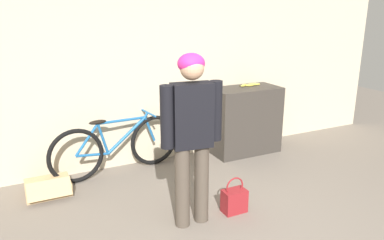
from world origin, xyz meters
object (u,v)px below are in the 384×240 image
Objects in this scene: person at (192,128)px; cardboard_box at (48,187)px; bicycle at (117,146)px; banana at (250,85)px; handbag at (234,200)px.

person reaches higher than cardboard_box.
bicycle is 2.10m from banana.
bicycle is 3.54× the size of cardboard_box.
banana is 0.70× the size of cardboard_box.
bicycle is 0.96m from cardboard_box.
banana is at bearing 51.92° from handbag.
handbag is at bearing -36.86° from cardboard_box.
banana reaches higher than handbag.
handbag is at bearing 6.29° from person.
cardboard_box is (-2.89, -0.22, -0.92)m from banana.
bicycle is 5.05× the size of banana.
handbag is (0.83, -1.50, -0.23)m from bicycle.
handbag is 2.15m from cardboard_box.
person reaches higher than bicycle.
banana is (1.67, 1.49, -0.00)m from person.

